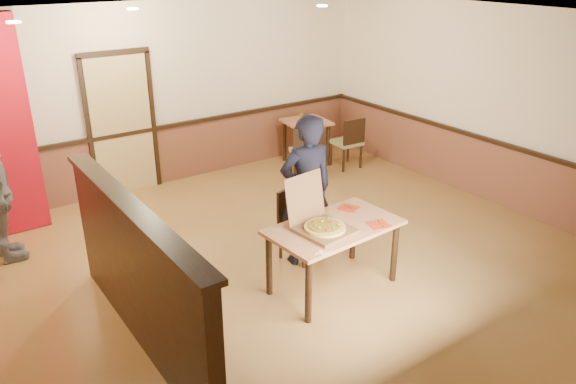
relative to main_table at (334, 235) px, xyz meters
name	(u,v)px	position (x,y,z in m)	size (l,w,h in m)	color
floor	(302,270)	(-0.06, 0.48, -0.65)	(7.00, 7.00, 0.00)	#AD7D43
ceiling	(304,22)	(-0.06, 0.48, 2.15)	(7.00, 7.00, 0.00)	black
wall_back	(169,95)	(-0.06, 3.98, 0.75)	(7.00, 7.00, 0.00)	beige
wall_right	(504,109)	(3.44, 0.48, 0.75)	(7.00, 7.00, 0.00)	beige
wainscot_back	(174,153)	(-0.06, 3.95, -0.20)	(7.00, 0.04, 0.90)	brown
chair_rail_back	(172,125)	(-0.06, 3.93, 0.27)	(7.00, 0.06, 0.06)	black
wainscot_right	(493,173)	(3.41, 0.48, -0.20)	(0.04, 7.00, 0.90)	brown
chair_rail_right	(496,142)	(3.39, 0.48, 0.27)	(0.06, 7.00, 0.06)	black
back_door	(122,126)	(-0.86, 3.94, 0.40)	(0.90, 0.06, 2.10)	#D8B66E
booth_partition	(138,275)	(-2.06, 0.28, 0.09)	(0.20, 3.10, 1.44)	black
spot_a	(14,22)	(-2.36, 2.28, 2.13)	(0.14, 0.14, 0.02)	#FFEFB2
spot_b	(132,9)	(-0.86, 2.98, 2.13)	(0.14, 0.14, 0.02)	#FFEFB2
spot_c	(322,6)	(1.34, 1.98, 2.13)	(0.14, 0.14, 0.02)	#FFEFB2
main_table	(334,235)	(0.00, 0.00, 0.00)	(1.46, 0.89, 0.76)	#B0734A
diner_chair	(297,221)	(0.09, 0.79, -0.18)	(0.52, 0.52, 0.86)	olive
side_chair_left	(305,151)	(1.67, 2.77, -0.16)	(0.59, 0.59, 0.89)	olive
side_chair_right	(349,141)	(2.59, 2.76, -0.16)	(0.47, 0.47, 0.89)	olive
side_table	(306,131)	(2.15, 3.38, -0.06)	(0.80, 0.80, 0.77)	#B0734A
diner	(306,191)	(0.11, 0.65, 0.26)	(0.66, 0.43, 1.81)	black
pizza_box	(321,224)	(-0.18, 0.00, 0.18)	(0.59, 0.67, 0.55)	brown
pizza	(325,227)	(-0.18, -0.06, 0.16)	(0.43, 0.43, 0.03)	#F2CA58
napkin_near	(378,224)	(0.40, -0.26, 0.11)	(0.26, 0.26, 0.01)	red
napkin_far	(348,208)	(0.41, 0.24, 0.11)	(0.27, 0.27, 0.01)	red
condiment	(301,118)	(2.01, 3.34, 0.19)	(0.06, 0.06, 0.15)	brown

